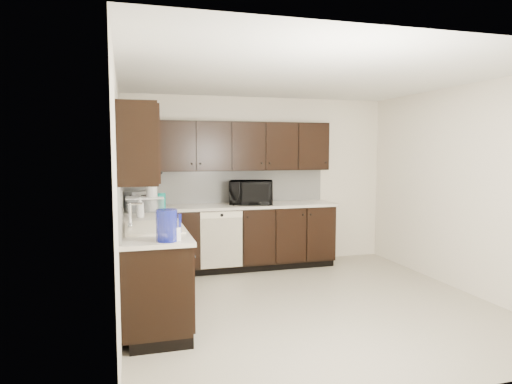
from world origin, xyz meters
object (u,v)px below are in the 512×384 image
microwave (251,192)px  toaster_oven (141,199)px  sink (153,234)px  storage_bin (145,204)px  blue_pitcher (167,225)px

microwave → toaster_oven: (-1.54, 0.03, -0.06)m
sink → microwave: bearing=49.1°
toaster_oven → storage_bin: (0.04, -0.39, -0.03)m
microwave → toaster_oven: 1.54m
microwave → storage_bin: microwave is taller
toaster_oven → blue_pitcher: blue_pitcher is taller
storage_bin → sink: bearing=-88.6°
microwave → blue_pitcher: bearing=-104.0°
microwave → sink: bearing=-114.5°
toaster_oven → storage_bin: bearing=-109.5°
toaster_oven → storage_bin: 0.40m
blue_pitcher → toaster_oven: bearing=95.0°
storage_bin → blue_pitcher: blue_pitcher is taller
sink → microwave: microwave is taller
toaster_oven → storage_bin: size_ratio=0.81×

